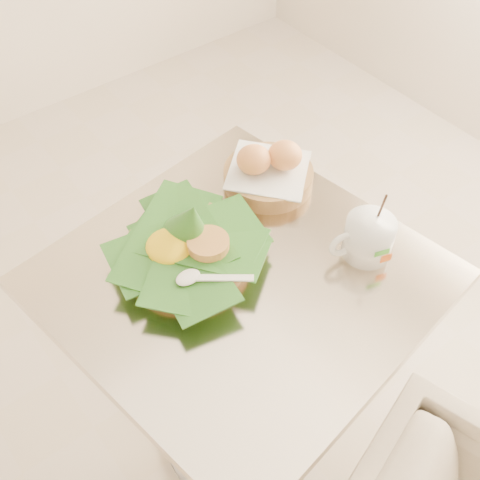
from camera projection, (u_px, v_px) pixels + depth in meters
floor at (199, 441)px, 1.76m from camera, size 3.60×3.60×0.00m
cafe_table at (241, 335)px, 1.39m from camera, size 0.80×0.80×0.75m
rice_basket at (187, 244)px, 1.22m from camera, size 0.32×0.32×0.16m
bread_basket at (269, 171)px, 1.38m from camera, size 0.25×0.25×0.11m
coffee_mug at (368, 237)px, 1.23m from camera, size 0.14×0.11×0.18m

